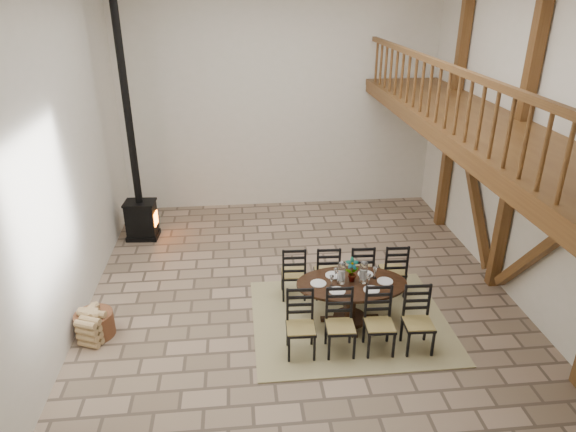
{
  "coord_description": "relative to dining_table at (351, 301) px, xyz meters",
  "views": [
    {
      "loc": [
        -0.97,
        -7.31,
        4.8
      ],
      "look_at": [
        -0.18,
        0.4,
        1.29
      ],
      "focal_mm": 32.0,
      "sensor_mm": 36.0,
      "label": 1
    }
  ],
  "objects": [
    {
      "name": "ground",
      "position": [
        -0.67,
        0.82,
        -0.36
      ],
      "size": [
        8.0,
        8.0,
        0.0
      ],
      "primitive_type": "plane",
      "color": "#9C8068",
      "rests_on": "ground"
    },
    {
      "name": "room_shell",
      "position": [
        0.52,
        0.82,
        2.66
      ],
      "size": [
        7.02,
        8.02,
        5.01
      ],
      "color": "silver",
      "rests_on": "ground"
    },
    {
      "name": "rug",
      "position": [
        -0.0,
        -0.0,
        -0.35
      ],
      "size": [
        3.0,
        2.5,
        0.02
      ],
      "primitive_type": "cube",
      "color": "tan",
      "rests_on": "ground"
    },
    {
      "name": "dining_table",
      "position": [
        0.0,
        0.0,
        0.0
      ],
      "size": [
        2.15,
        1.95,
        1.08
      ],
      "rotation": [
        0.0,
        0.0,
        -0.04
      ],
      "color": "black",
      "rests_on": "ground"
    },
    {
      "name": "wood_stove",
      "position": [
        -3.64,
        3.28,
        0.78
      ],
      "size": [
        0.65,
        0.52,
        5.0
      ],
      "rotation": [
        0.0,
        0.0,
        -0.08
      ],
      "color": "black",
      "rests_on": "ground"
    },
    {
      "name": "log_basket",
      "position": [
        -3.86,
        0.05,
        -0.15
      ],
      "size": [
        0.56,
        0.56,
        0.46
      ],
      "rotation": [
        0.0,
        0.0,
        0.06
      ],
      "color": "brown",
      "rests_on": "ground"
    },
    {
      "name": "log_stack",
      "position": [
        -3.87,
        -0.2,
        -0.14
      ],
      "size": [
        0.38,
        0.32,
        0.44
      ],
      "rotation": [
        0.0,
        0.0,
        -0.39
      ],
      "color": "tan",
      "rests_on": "ground"
    }
  ]
}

